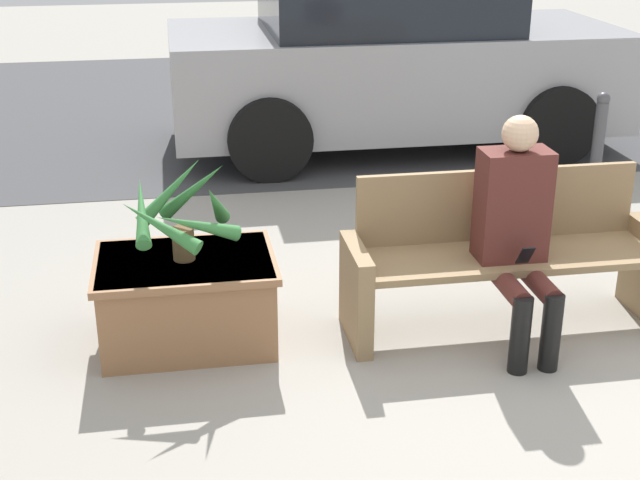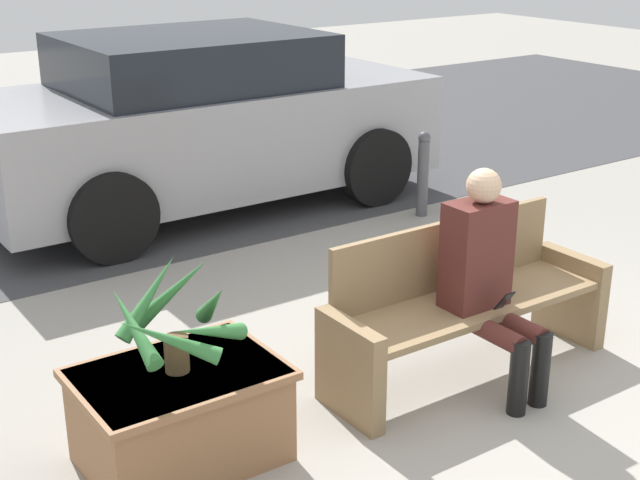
# 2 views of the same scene
# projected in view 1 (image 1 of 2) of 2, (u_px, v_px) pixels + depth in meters

# --- Properties ---
(ground_plane) EXTENTS (30.00, 30.00, 0.00)m
(ground_plane) POSITION_uv_depth(u_px,v_px,m) (521.00, 367.00, 4.68)
(ground_plane) COLOR #9E998E
(road_surface) EXTENTS (20.00, 6.00, 0.01)m
(road_surface) POSITION_uv_depth(u_px,v_px,m) (324.00, 102.00, 10.15)
(road_surface) COLOR #424244
(road_surface) RESTS_ON ground_plane
(bench) EXTENTS (1.81, 0.52, 0.87)m
(bench) POSITION_uv_depth(u_px,v_px,m) (505.00, 256.00, 4.99)
(bench) COLOR #8C704C
(bench) RESTS_ON ground_plane
(person_seated) EXTENTS (0.37, 0.61, 1.25)m
(person_seated) POSITION_uv_depth(u_px,v_px,m) (517.00, 225.00, 4.72)
(person_seated) COLOR #51231E
(person_seated) RESTS_ON ground_plane
(planter_box) EXTENTS (0.97, 0.70, 0.49)m
(planter_box) POSITION_uv_depth(u_px,v_px,m) (187.00, 297.00, 4.84)
(planter_box) COLOR #936642
(planter_box) RESTS_ON ground_plane
(potted_plant) EXTENTS (0.64, 0.62, 0.52)m
(potted_plant) POSITION_uv_depth(u_px,v_px,m) (180.00, 212.00, 4.64)
(potted_plant) COLOR brown
(potted_plant) RESTS_ON planter_box
(parked_car) EXTENTS (4.10, 1.98, 1.56)m
(parked_car) POSITION_uv_depth(u_px,v_px,m) (392.00, 63.00, 8.26)
(parked_car) COLOR #99999E
(parked_car) RESTS_ON ground_plane
(bollard_post) EXTENTS (0.11, 0.11, 0.76)m
(bollard_post) POSITION_uv_depth(u_px,v_px,m) (599.00, 136.00, 7.36)
(bollard_post) COLOR #4C4C51
(bollard_post) RESTS_ON ground_plane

